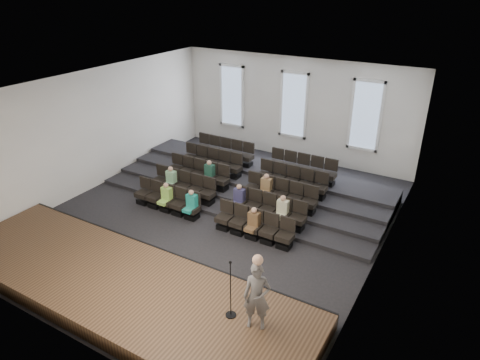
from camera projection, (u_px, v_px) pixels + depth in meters
name	position (u px, v px, depth m)	size (l,w,h in m)	color
ground	(217.00, 216.00, 16.41)	(14.00, 14.00, 0.00)	black
ceiling	(213.00, 86.00, 14.26)	(12.00, 14.00, 0.02)	white
wall_back	(294.00, 109.00, 20.82)	(12.00, 0.04, 5.00)	white
wall_front	(48.00, 255.00, 9.86)	(12.00, 0.04, 5.00)	white
wall_left	(96.00, 129.00, 18.08)	(0.04, 14.00, 5.00)	white
wall_right	(386.00, 195.00, 12.60)	(0.04, 14.00, 5.00)	white
stage	(120.00, 286.00, 12.32)	(11.80, 3.60, 0.50)	#513822
stage_lip	(160.00, 255.00, 13.71)	(11.80, 0.06, 0.52)	black
risers	(256.00, 181.00, 18.80)	(11.80, 4.80, 0.60)	black
seating_rows	(237.00, 185.00, 17.32)	(6.80, 4.70, 1.67)	black
windows	(294.00, 105.00, 20.68)	(8.44, 0.10, 3.24)	white
audience	(221.00, 194.00, 16.31)	(5.45, 2.64, 1.10)	#9BD555
speaker	(257.00, 297.00, 10.19)	(0.66, 0.43, 1.82)	#524F4E
mic_stand	(231.00, 300.00, 10.69)	(0.28, 0.28, 1.69)	black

